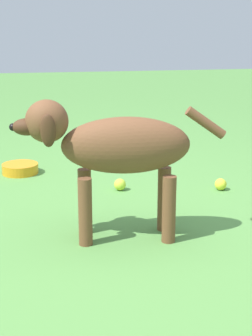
% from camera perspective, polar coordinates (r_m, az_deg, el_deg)
% --- Properties ---
extents(ground, '(14.00, 14.00, 0.00)m').
position_cam_1_polar(ground, '(2.35, -5.33, -7.92)').
color(ground, '#548C42').
extents(dog, '(0.90, 0.26, 0.61)m').
position_cam_1_polar(dog, '(2.29, -1.32, 2.12)').
color(dog, brown).
rests_on(dog, ground).
extents(tennis_ball_1, '(0.07, 0.07, 0.07)m').
position_cam_1_polar(tennis_ball_1, '(3.02, -0.64, -1.73)').
color(tennis_ball_1, '#C3E13A').
rests_on(tennis_ball_1, ground).
extents(tennis_ball_3, '(0.07, 0.07, 0.07)m').
position_cam_1_polar(tennis_ball_3, '(3.07, 9.84, -1.68)').
color(tennis_ball_3, '#D4DF34').
rests_on(tennis_ball_3, ground).
extents(water_bowl, '(0.22, 0.22, 0.06)m').
position_cam_1_polar(water_bowl, '(3.40, -10.98, -0.06)').
color(water_bowl, orange).
rests_on(water_bowl, ground).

